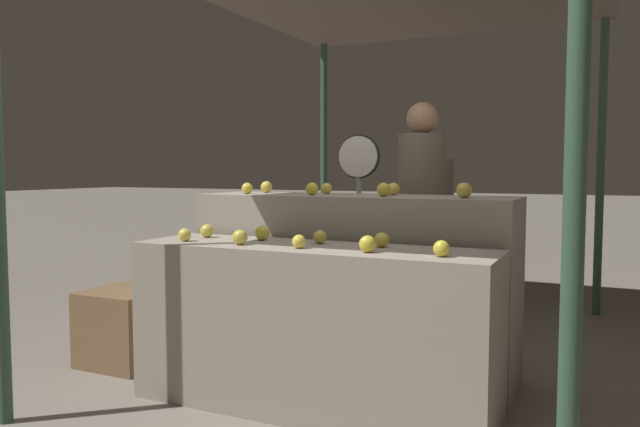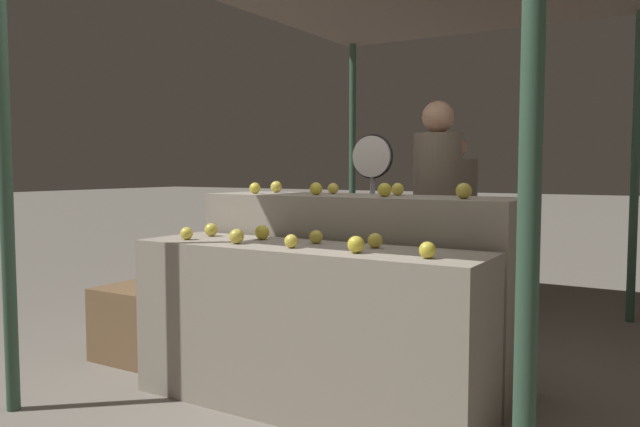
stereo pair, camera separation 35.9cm
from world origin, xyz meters
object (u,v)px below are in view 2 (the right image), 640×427
Objects in this scene: person_vendor_at_scale at (437,203)px; wooden_crate_side at (140,322)px; produce_scale at (372,190)px; person_customer_left at (454,215)px.

wooden_crate_side is (-1.60, -1.39, -0.79)m from person_vendor_at_scale.
wooden_crate_side is at bearing -137.34° from produce_scale.
person_customer_left is 2.70m from wooden_crate_side.
person_vendor_at_scale is 0.82m from person_customer_left.
person_vendor_at_scale is 2.26m from wooden_crate_side.
person_customer_left is 3.21× the size of wooden_crate_side.
person_vendor_at_scale reaches higher than person_customer_left.
produce_scale is at bearing 63.92° from person_customer_left.
person_customer_left is (0.25, 1.07, -0.24)m from produce_scale.
person_customer_left is at bearing 56.31° from wooden_crate_side.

